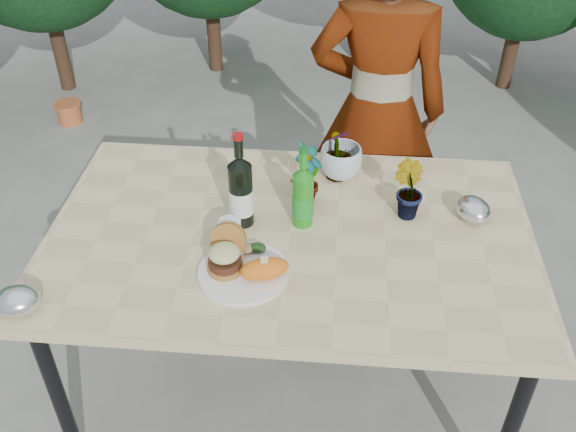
# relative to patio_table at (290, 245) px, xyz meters

# --- Properties ---
(ground) EXTENTS (80.00, 80.00, 0.00)m
(ground) POSITION_rel_patio_table_xyz_m (0.00, 0.00, -0.69)
(ground) COLOR slate
(ground) RESTS_ON ground
(patio_table) EXTENTS (1.60, 1.00, 0.75)m
(patio_table) POSITION_rel_patio_table_xyz_m (0.00, 0.00, 0.00)
(patio_table) COLOR beige
(patio_table) RESTS_ON ground
(dinner_plate) EXTENTS (0.28, 0.28, 0.01)m
(dinner_plate) POSITION_rel_patio_table_xyz_m (-0.12, -0.21, 0.06)
(dinner_plate) COLOR white
(dinner_plate) RESTS_ON patio_table
(burger_stack) EXTENTS (0.11, 0.16, 0.11)m
(burger_stack) POSITION_rel_patio_table_xyz_m (-0.18, -0.19, 0.12)
(burger_stack) COLOR #B7722D
(burger_stack) RESTS_ON dinner_plate
(sweet_potato) EXTENTS (0.17, 0.12, 0.06)m
(sweet_potato) POSITION_rel_patio_table_xyz_m (-0.06, -0.23, 0.10)
(sweet_potato) COLOR orange
(sweet_potato) RESTS_ON dinner_plate
(grilled_veg) EXTENTS (0.08, 0.05, 0.03)m
(grilled_veg) POSITION_rel_patio_table_xyz_m (-0.11, -0.12, 0.09)
(grilled_veg) COLOR olive
(grilled_veg) RESTS_ON dinner_plate
(wine_bottle) EXTENTS (0.08, 0.08, 0.34)m
(wine_bottle) POSITION_rel_patio_table_xyz_m (-0.16, 0.04, 0.18)
(wine_bottle) COLOR black
(wine_bottle) RESTS_ON patio_table
(sparkling_water) EXTENTS (0.07, 0.07, 0.29)m
(sparkling_water) POSITION_rel_patio_table_xyz_m (0.04, 0.05, 0.17)
(sparkling_water) COLOR #1B8618
(sparkling_water) RESTS_ON patio_table
(plastic_cup) EXTENTS (0.07, 0.07, 0.09)m
(plastic_cup) POSITION_rel_patio_table_xyz_m (-0.18, -0.08, 0.10)
(plastic_cup) COLOR white
(plastic_cup) RESTS_ON patio_table
(seedling_left) EXTENTS (0.13, 0.15, 0.23)m
(seedling_left) POSITION_rel_patio_table_xyz_m (0.05, 0.18, 0.17)
(seedling_left) COLOR #256021
(seedling_left) RESTS_ON patio_table
(seedling_mid) EXTENTS (0.14, 0.14, 0.20)m
(seedling_mid) POSITION_rel_patio_table_xyz_m (0.38, 0.13, 0.16)
(seedling_mid) COLOR #21571E
(seedling_mid) RESTS_ON patio_table
(seedling_right) EXTENTS (0.16, 0.16, 0.20)m
(seedling_right) POSITION_rel_patio_table_xyz_m (0.14, 0.34, 0.16)
(seedling_right) COLOR #26571D
(seedling_right) RESTS_ON patio_table
(blue_bowl) EXTENTS (0.18, 0.18, 0.12)m
(blue_bowl) POSITION_rel_patio_table_xyz_m (0.16, 0.34, 0.12)
(blue_bowl) COLOR silver
(blue_bowl) RESTS_ON patio_table
(foil_packet_left) EXTENTS (0.14, 0.12, 0.08)m
(foil_packet_left) POSITION_rel_patio_table_xyz_m (-0.74, -0.42, 0.10)
(foil_packet_left) COLOR silver
(foil_packet_left) RESTS_ON patio_table
(foil_packet_right) EXTENTS (0.15, 0.17, 0.08)m
(foil_packet_right) POSITION_rel_patio_table_xyz_m (0.61, 0.13, 0.10)
(foil_packet_right) COLOR silver
(foil_packet_right) RESTS_ON patio_table
(person) EXTENTS (0.59, 0.40, 1.58)m
(person) POSITION_rel_patio_table_xyz_m (0.30, 0.77, 0.10)
(person) COLOR #A77153
(person) RESTS_ON ground
(terracotta_pot) EXTENTS (0.17, 0.17, 0.14)m
(terracotta_pot) POSITION_rel_patio_table_xyz_m (-1.61, 1.92, -0.62)
(terracotta_pot) COLOR #BB5A30
(terracotta_pot) RESTS_ON ground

